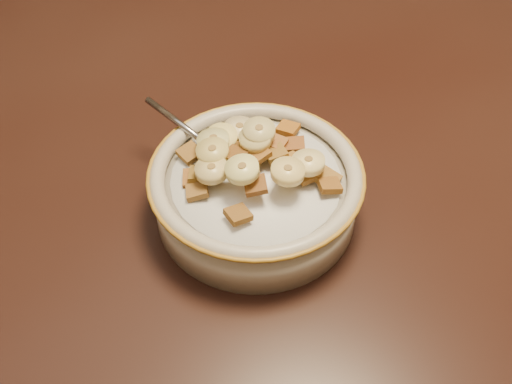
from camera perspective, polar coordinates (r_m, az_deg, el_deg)
table at (r=0.71m, az=-10.97°, el=0.34°), size 1.43×0.95×0.04m
cereal_bowl at (r=0.63m, az=0.00°, el=-0.39°), size 0.20×0.20×0.05m
milk at (r=0.61m, az=0.00°, el=1.09°), size 0.16×0.16×0.00m
spoon at (r=0.62m, az=-2.26°, el=2.71°), size 0.05×0.06×0.01m
cereal_square_0 at (r=0.64m, az=0.40°, el=4.94°), size 0.03×0.03×0.01m
cereal_square_1 at (r=0.65m, az=2.85°, el=5.65°), size 0.03×0.03×0.01m
cereal_square_2 at (r=0.64m, az=-1.98°, el=4.80°), size 0.02×0.02×0.01m
cereal_square_3 at (r=0.64m, az=0.89°, el=5.02°), size 0.03×0.03×0.01m
cereal_square_4 at (r=0.59m, az=-1.40°, el=1.83°), size 0.03×0.02×0.01m
cereal_square_5 at (r=0.63m, az=3.45°, el=4.19°), size 0.03×0.03×0.01m
cereal_square_6 at (r=0.63m, az=-5.91°, el=3.47°), size 0.02×0.02×0.01m
cereal_square_7 at (r=0.60m, az=-1.87°, el=3.29°), size 0.03×0.03×0.01m
cereal_square_8 at (r=0.64m, az=-0.40°, el=5.13°), size 0.02×0.02×0.01m
cereal_square_9 at (r=0.61m, az=0.15°, el=3.44°), size 0.02×0.02×0.01m
cereal_square_10 at (r=0.61m, az=1.73°, el=3.51°), size 0.02×0.02×0.01m
cereal_square_11 at (r=0.61m, az=6.45°, el=1.19°), size 0.03×0.03×0.01m
cereal_square_12 at (r=0.64m, az=-1.39°, el=5.15°), size 0.03×0.03×0.01m
cereal_square_13 at (r=0.61m, az=3.23°, el=2.85°), size 0.02×0.02×0.01m
cereal_square_14 at (r=0.60m, az=6.56°, el=0.60°), size 0.03×0.03×0.01m
cereal_square_15 at (r=0.60m, az=4.44°, el=1.56°), size 0.02×0.02×0.01m
cereal_square_16 at (r=0.61m, az=-3.21°, el=2.76°), size 0.02×0.02×0.01m
cereal_square_17 at (r=0.58m, az=-0.04°, el=0.60°), size 0.03×0.03×0.01m
cereal_square_18 at (r=0.61m, az=4.73°, el=2.43°), size 0.03×0.03×0.01m
cereal_square_19 at (r=0.57m, az=-1.60°, el=-2.01°), size 0.02×0.02×0.01m
cereal_square_20 at (r=0.60m, az=-5.02°, el=1.64°), size 0.03×0.03×0.01m
cereal_square_21 at (r=0.64m, az=-2.04°, el=4.76°), size 0.02×0.02×0.01m
cereal_square_22 at (r=0.61m, az=-5.57°, el=1.25°), size 0.03×0.03×0.01m
cereal_square_23 at (r=0.62m, az=-0.95°, el=4.02°), size 0.02×0.02×0.01m
cereal_square_24 at (r=0.59m, az=-5.27°, el=0.14°), size 0.03×0.03×0.01m
cereal_square_25 at (r=0.60m, az=2.70°, el=2.08°), size 0.03×0.03×0.01m
cereal_square_26 at (r=0.62m, az=1.73°, el=4.39°), size 0.03×0.03×0.01m
cereal_square_27 at (r=0.63m, az=0.65°, el=4.28°), size 0.02×0.02×0.01m
banana_slice_0 at (r=0.61m, az=-0.07°, el=4.76°), size 0.04×0.04×0.01m
banana_slice_1 at (r=0.60m, az=4.67°, el=2.62°), size 0.04×0.04×0.01m
banana_slice_2 at (r=0.57m, az=-1.24°, el=2.02°), size 0.04×0.04×0.01m
banana_slice_3 at (r=0.59m, az=-3.96°, el=1.96°), size 0.04×0.04×0.01m
banana_slice_4 at (r=0.62m, az=-3.84°, el=4.44°), size 0.04×0.04×0.01m
banana_slice_5 at (r=0.58m, az=2.84°, el=1.82°), size 0.04×0.04×0.01m
banana_slice_6 at (r=0.62m, az=-3.07°, el=4.85°), size 0.04×0.04×0.01m
banana_slice_7 at (r=0.62m, az=-3.80°, el=4.56°), size 0.04×0.04×0.01m
banana_slice_8 at (r=0.61m, az=0.28°, el=5.42°), size 0.04×0.04×0.01m
banana_slice_9 at (r=0.63m, az=-1.46°, el=5.62°), size 0.04×0.04×0.01m
banana_slice_10 at (r=0.60m, az=-3.89°, el=3.59°), size 0.04×0.03×0.01m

